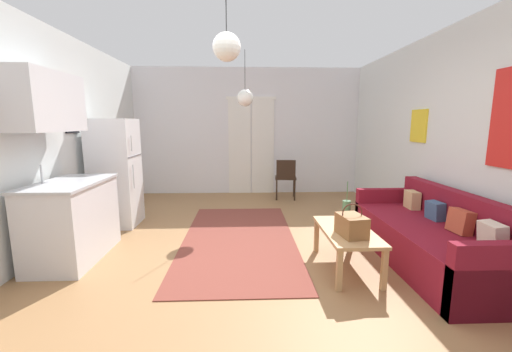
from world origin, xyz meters
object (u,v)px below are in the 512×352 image
at_px(refrigerator, 116,173).
at_px(pendant_lamp_near, 227,47).
at_px(pendant_lamp_far, 245,98).
at_px(bamboo_vase, 346,211).
at_px(coffee_table, 347,235).
at_px(accent_chair, 286,176).
at_px(couch, 433,240).
at_px(handbag, 352,225).

bearing_deg(refrigerator, pendant_lamp_near, -47.46).
height_order(refrigerator, pendant_lamp_far, pendant_lamp_far).
bearing_deg(pendant_lamp_near, bamboo_vase, 24.42).
bearing_deg(pendant_lamp_far, coffee_table, -64.32).
distance_m(coffee_table, accent_chair, 3.15).
bearing_deg(bamboo_vase, couch, -11.37).
distance_m(couch, pendant_lamp_near, 2.94).
height_order(bamboo_vase, accent_chair, bamboo_vase).
bearing_deg(handbag, bamboo_vase, 78.45).
bearing_deg(refrigerator, accent_chair, 28.75).
height_order(handbag, accent_chair, accent_chair).
distance_m(couch, bamboo_vase, 0.98).
height_order(coffee_table, accent_chair, accent_chair).
height_order(bamboo_vase, pendant_lamp_far, pendant_lamp_far).
xyz_separation_m(bamboo_vase, handbag, (-0.09, -0.44, -0.02)).
xyz_separation_m(bamboo_vase, pendant_lamp_far, (-1.12, 1.93, 1.39)).
distance_m(coffee_table, bamboo_vase, 0.32).
distance_m(coffee_table, handbag, 0.25).
xyz_separation_m(couch, accent_chair, (-1.22, 3.06, 0.20)).
bearing_deg(handbag, accent_chair, 93.68).
height_order(accent_chair, pendant_lamp_far, pendant_lamp_far).
bearing_deg(accent_chair, pendant_lamp_far, 55.34).
height_order(coffee_table, handbag, handbag).
bearing_deg(pendant_lamp_far, bamboo_vase, -59.78).
height_order(bamboo_vase, pendant_lamp_near, pendant_lamp_near).
height_order(couch, handbag, couch).
relative_size(coffee_table, refrigerator, 0.62).
relative_size(handbag, pendant_lamp_near, 0.53).
distance_m(couch, pendant_lamp_far, 3.38).
relative_size(coffee_table, accent_chair, 1.22).
xyz_separation_m(couch, coffee_table, (-0.99, -0.07, 0.10)).
relative_size(coffee_table, handbag, 2.87).
relative_size(coffee_table, pendant_lamp_near, 1.54).
distance_m(couch, coffee_table, 1.00).
bearing_deg(pendant_lamp_far, refrigerator, -163.67).
height_order(couch, coffee_table, couch).
xyz_separation_m(coffee_table, refrigerator, (-3.00, 1.62, 0.42)).
distance_m(handbag, pendant_lamp_near, 2.03).
height_order(coffee_table, bamboo_vase, bamboo_vase).
bearing_deg(couch, refrigerator, 158.89).
xyz_separation_m(handbag, pendant_lamp_near, (-1.20, -0.14, 1.63)).
bearing_deg(accent_chair, coffee_table, 100.40).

